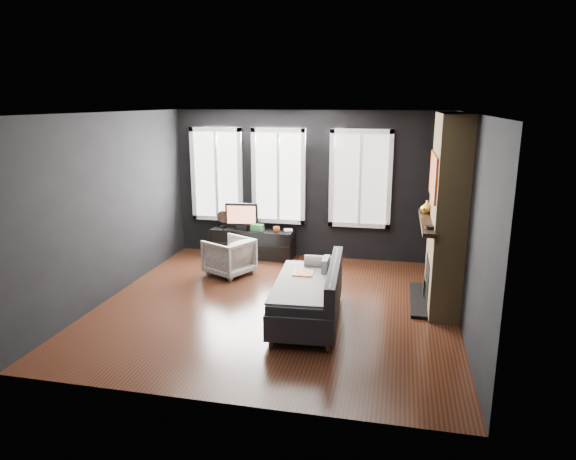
% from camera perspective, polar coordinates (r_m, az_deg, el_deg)
% --- Properties ---
extents(floor, '(5.00, 5.00, 0.00)m').
position_cam_1_polar(floor, '(7.44, -1.26, -8.38)').
color(floor, black).
rests_on(floor, ground).
extents(ceiling, '(5.00, 5.00, 0.00)m').
position_cam_1_polar(ceiling, '(6.88, -1.38, 12.89)').
color(ceiling, white).
rests_on(ceiling, ground).
extents(wall_back, '(5.00, 0.02, 2.70)m').
position_cam_1_polar(wall_back, '(9.44, 2.25, 4.99)').
color(wall_back, black).
rests_on(wall_back, ground).
extents(wall_left, '(0.02, 5.00, 2.70)m').
position_cam_1_polar(wall_left, '(7.99, -19.04, 2.54)').
color(wall_left, black).
rests_on(wall_left, ground).
extents(wall_right, '(0.02, 5.00, 2.70)m').
position_cam_1_polar(wall_right, '(6.90, 19.30, 0.79)').
color(wall_right, black).
rests_on(wall_right, ground).
extents(windows, '(4.00, 0.16, 1.76)m').
position_cam_1_polar(windows, '(9.38, -0.49, 11.27)').
color(windows, white).
rests_on(windows, wall_back).
extents(fireplace, '(0.70, 1.62, 2.70)m').
position_cam_1_polar(fireplace, '(7.47, 17.26, 1.91)').
color(fireplace, '#93724C').
rests_on(fireplace, floor).
extents(sofa, '(1.04, 1.90, 0.79)m').
position_cam_1_polar(sofa, '(6.84, 2.16, -6.88)').
color(sofa, '#262629').
rests_on(sofa, floor).
extents(stripe_pillow, '(0.08, 0.33, 0.33)m').
position_cam_1_polar(stripe_pillow, '(7.19, 4.19, -4.37)').
color(stripe_pillow, gray).
rests_on(stripe_pillow, sofa).
extents(armchair, '(0.86, 0.88, 0.69)m').
position_cam_1_polar(armchair, '(8.67, -6.56, -2.75)').
color(armchair, white).
rests_on(armchair, floor).
extents(media_console, '(1.56, 0.53, 0.53)m').
position_cam_1_polar(media_console, '(9.65, -3.87, -1.43)').
color(media_console, black).
rests_on(media_console, floor).
extents(monitor, '(0.63, 0.19, 0.55)m').
position_cam_1_polar(monitor, '(9.56, -5.18, 1.74)').
color(monitor, black).
rests_on(monitor, media_console).
extents(desk_fan, '(0.25, 0.25, 0.32)m').
position_cam_1_polar(desk_fan, '(9.77, -7.22, 1.28)').
color(desk_fan, '#A1A1A1').
rests_on(desk_fan, media_console).
extents(mug, '(0.14, 0.12, 0.12)m').
position_cam_1_polar(mug, '(9.37, -1.28, 0.20)').
color(mug, '#C8631F').
rests_on(mug, media_console).
extents(book, '(0.15, 0.06, 0.21)m').
position_cam_1_polar(book, '(9.43, -0.44, 0.56)').
color(book, tan).
rests_on(book, media_console).
extents(storage_box, '(0.24, 0.17, 0.12)m').
position_cam_1_polar(storage_box, '(9.45, -3.44, 0.28)').
color(storage_box, '#296531').
rests_on(storage_box, media_console).
extents(mantel_vase, '(0.21, 0.21, 0.18)m').
position_cam_1_polar(mantel_vase, '(7.89, 15.18, 2.48)').
color(mantel_vase, gold).
rests_on(mantel_vase, fireplace).
extents(mantel_clock, '(0.14, 0.14, 0.04)m').
position_cam_1_polar(mantel_clock, '(6.93, 15.50, 0.28)').
color(mantel_clock, black).
rests_on(mantel_clock, fireplace).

